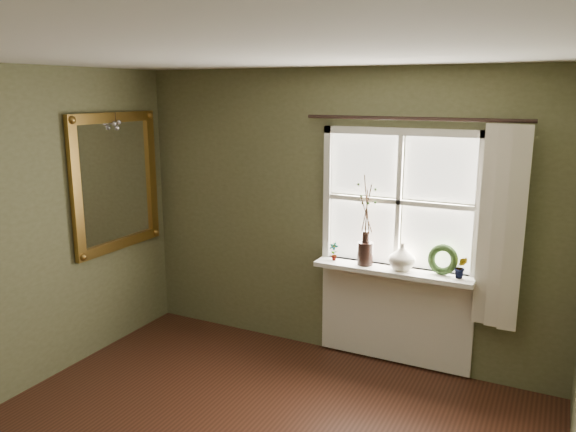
# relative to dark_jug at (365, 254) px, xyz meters

# --- Properties ---
(ceiling) EXTENTS (4.50, 4.50, 0.00)m
(ceiling) POSITION_rel_dark_jug_xyz_m (-0.30, -2.12, 1.58)
(ceiling) COLOR silver
(ceiling) RESTS_ON ground
(wall_back) EXTENTS (4.00, 0.10, 2.60)m
(wall_back) POSITION_rel_dark_jug_xyz_m (-0.30, 0.18, 0.28)
(wall_back) COLOR brown
(wall_back) RESTS_ON ground
(window_frame) EXTENTS (1.36, 0.06, 1.24)m
(window_frame) POSITION_rel_dark_jug_xyz_m (0.25, 0.11, 0.46)
(window_frame) COLOR white
(window_frame) RESTS_ON wall_back
(window_sill) EXTENTS (1.36, 0.26, 0.04)m
(window_sill) POSITION_rel_dark_jug_xyz_m (0.25, 0.00, -0.12)
(window_sill) COLOR white
(window_sill) RESTS_ON wall_back
(window_apron) EXTENTS (1.36, 0.04, 0.88)m
(window_apron) POSITION_rel_dark_jug_xyz_m (0.25, 0.11, -0.56)
(window_apron) COLOR white
(window_apron) RESTS_ON ground
(dark_jug) EXTENTS (0.16, 0.16, 0.20)m
(dark_jug) POSITION_rel_dark_jug_xyz_m (0.00, 0.00, 0.00)
(dark_jug) COLOR black
(dark_jug) RESTS_ON window_sill
(cream_vase) EXTENTS (0.25, 0.25, 0.23)m
(cream_vase) POSITION_rel_dark_jug_xyz_m (0.32, 0.00, 0.02)
(cream_vase) COLOR silver
(cream_vase) RESTS_ON window_sill
(wreath) EXTENTS (0.27, 0.15, 0.26)m
(wreath) POSITION_rel_dark_jug_xyz_m (0.65, 0.04, -0.00)
(wreath) COLOR #273F1C
(wreath) RESTS_ON window_sill
(potted_plant_left) EXTENTS (0.09, 0.07, 0.16)m
(potted_plant_left) POSITION_rel_dark_jug_xyz_m (-0.29, 0.00, -0.02)
(potted_plant_left) COLOR #273F1C
(potted_plant_left) RESTS_ON window_sill
(potted_plant_right) EXTENTS (0.11, 0.10, 0.18)m
(potted_plant_right) POSITION_rel_dark_jug_xyz_m (0.81, 0.00, -0.01)
(potted_plant_right) COLOR #273F1C
(potted_plant_right) RESTS_ON window_sill
(curtain) EXTENTS (0.36, 0.12, 1.59)m
(curtain) POSITION_rel_dark_jug_xyz_m (1.09, 0.01, 0.35)
(curtain) COLOR beige
(curtain) RESTS_ON wall_back
(curtain_rod) EXTENTS (1.84, 0.03, 0.03)m
(curtain_rod) POSITION_rel_dark_jug_xyz_m (0.35, 0.05, 1.16)
(curtain_rod) COLOR black
(curtain_rod) RESTS_ON wall_back
(gilt_mirror) EXTENTS (0.10, 1.08, 1.28)m
(gilt_mirror) POSITION_rel_dark_jug_xyz_m (-2.27, -0.56, 0.55)
(gilt_mirror) COLOR white
(gilt_mirror) RESTS_ON wall_left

